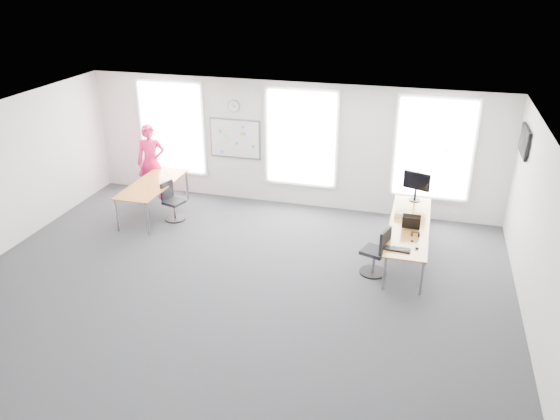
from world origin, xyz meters
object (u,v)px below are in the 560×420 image
(chair_right, at_px, (377,254))
(chair_left, at_px, (172,203))
(desk_right, at_px, (409,227))
(monitor, at_px, (416,184))
(person, at_px, (151,162))
(desk_left, at_px, (153,186))
(headphones, at_px, (415,234))
(keyboard, at_px, (397,249))

(chair_right, distance_m, chair_left, 4.97)
(desk_right, height_order, monitor, monitor)
(chair_left, xyz_separation_m, person, (-1.01, 1.03, 0.55))
(desk_left, xyz_separation_m, person, (-0.49, 0.91, 0.22))
(headphones, bearing_deg, chair_left, 166.48)
(headphones, bearing_deg, chair_right, -154.89)
(headphones, height_order, monitor, monitor)
(chair_right, xyz_separation_m, person, (-5.83, 2.26, 0.52))
(chair_left, xyz_separation_m, monitor, (5.37, 0.89, 0.71))
(desk_left, bearing_deg, desk_right, -4.60)
(desk_right, bearing_deg, keyboard, -97.39)
(keyboard, bearing_deg, chair_right, 150.76)
(monitor, bearing_deg, keyboard, -75.55)
(desk_right, distance_m, desk_left, 5.88)
(keyboard, bearing_deg, person, 163.57)
(desk_right, relative_size, keyboard, 6.08)
(chair_right, xyz_separation_m, headphones, (0.65, 0.37, 0.33))
(desk_right, xyz_separation_m, keyboard, (-0.15, -1.13, 0.06))
(person, bearing_deg, chair_right, -43.06)
(desk_right, distance_m, person, 6.51)
(chair_left, relative_size, person, 0.47)
(chair_right, distance_m, keyboard, 0.54)
(desk_left, relative_size, keyboard, 4.52)
(keyboard, bearing_deg, monitor, 91.17)
(chair_right, bearing_deg, keyboard, 74.18)
(chair_left, height_order, person, person)
(person, bearing_deg, desk_right, -34.22)
(monitor, bearing_deg, headphones, -68.04)
(desk_left, distance_m, person, 1.06)
(desk_right, height_order, desk_left, desk_left)
(person, relative_size, keyboard, 3.95)
(desk_right, distance_m, headphones, 0.52)
(desk_right, relative_size, chair_left, 3.24)
(keyboard, bearing_deg, headphones, 72.03)
(chair_left, relative_size, headphones, 5.28)
(chair_right, bearing_deg, monitor, -175.79)
(person, xyz_separation_m, headphones, (6.48, -1.88, -0.19))
(desk_right, bearing_deg, headphones, -75.27)
(headphones, bearing_deg, monitor, 88.32)
(desk_right, xyz_separation_m, monitor, (0.04, 1.24, 0.44))
(desk_right, relative_size, chair_right, 2.99)
(desk_left, relative_size, monitor, 3.26)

